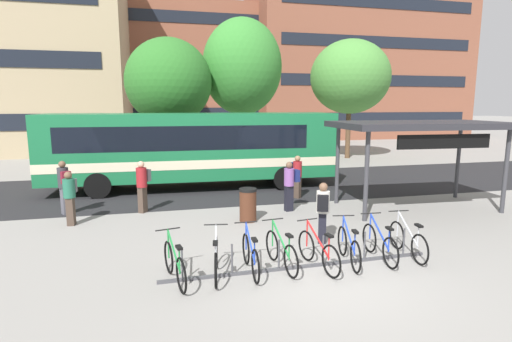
{
  "coord_description": "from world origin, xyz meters",
  "views": [
    {
      "loc": [
        -3.3,
        -7.28,
        3.57
      ],
      "look_at": [
        -0.39,
        4.66,
        1.52
      ],
      "focal_mm": 28.0,
      "sensor_mm": 36.0,
      "label": 1
    }
  ],
  "objects_px": {
    "parked_bicycle_blue_6": "(379,244)",
    "street_tree_2": "(242,67)",
    "parked_bicycle_silver_1": "(216,259)",
    "commuter_maroon_pack_5": "(64,184)",
    "parked_bicycle_silver_7": "(408,241)",
    "commuter_black_pack_4": "(323,209)",
    "parked_bicycle_blue_5": "(349,247)",
    "commuter_grey_pack_0": "(70,194)",
    "trash_bin": "(248,205)",
    "parked_bicycle_blue_2": "(250,256)",
    "transit_shelter": "(421,128)",
    "commuter_navy_pack_3": "(290,183)",
    "parked_bicycle_green_0": "(175,264)",
    "parked_bicycle_green_3": "(281,252)",
    "commuter_grey_pack_1": "(142,183)",
    "street_tree_0": "(169,82)",
    "commuter_navy_pack_2": "(296,174)",
    "parked_bicycle_red_4": "(318,252)",
    "street_tree_1": "(350,77)",
    "city_bus": "(195,147)"
  },
  "relations": [
    {
      "from": "parked_bicycle_green_0",
      "to": "parked_bicycle_blue_6",
      "type": "distance_m",
      "value": 4.67
    },
    {
      "from": "parked_bicycle_blue_2",
      "to": "commuter_grey_pack_0",
      "type": "bearing_deg",
      "value": 44.92
    },
    {
      "from": "parked_bicycle_blue_6",
      "to": "commuter_black_pack_4",
      "type": "height_order",
      "value": "commuter_black_pack_4"
    },
    {
      "from": "commuter_grey_pack_1",
      "to": "street_tree_0",
      "type": "xyz_separation_m",
      "value": [
        1.21,
        8.81,
        3.76
      ]
    },
    {
      "from": "trash_bin",
      "to": "street_tree_1",
      "type": "relative_size",
      "value": 0.13
    },
    {
      "from": "parked_bicycle_green_3",
      "to": "commuter_black_pack_4",
      "type": "xyz_separation_m",
      "value": [
        1.52,
        1.31,
        0.53
      ]
    },
    {
      "from": "parked_bicycle_blue_5",
      "to": "commuter_grey_pack_0",
      "type": "relative_size",
      "value": 1.05
    },
    {
      "from": "commuter_navy_pack_2",
      "to": "parked_bicycle_green_0",
      "type": "bearing_deg",
      "value": -77.92
    },
    {
      "from": "parked_bicycle_green_0",
      "to": "parked_bicycle_green_3",
      "type": "xyz_separation_m",
      "value": [
        2.3,
        0.17,
        0.0
      ]
    },
    {
      "from": "commuter_grey_pack_0",
      "to": "commuter_navy_pack_3",
      "type": "xyz_separation_m",
      "value": [
        6.87,
        -0.03,
        0.03
      ]
    },
    {
      "from": "parked_bicycle_green_0",
      "to": "street_tree_1",
      "type": "bearing_deg",
      "value": -47.77
    },
    {
      "from": "parked_bicycle_red_4",
      "to": "street_tree_1",
      "type": "xyz_separation_m",
      "value": [
        9.01,
        16.74,
        4.96
      ]
    },
    {
      "from": "parked_bicycle_green_0",
      "to": "parked_bicycle_silver_1",
      "type": "bearing_deg",
      "value": -96.29
    },
    {
      "from": "parked_bicycle_red_4",
      "to": "commuter_grey_pack_1",
      "type": "height_order",
      "value": "commuter_grey_pack_1"
    },
    {
      "from": "parked_bicycle_red_4",
      "to": "commuter_black_pack_4",
      "type": "distance_m",
      "value": 1.76
    },
    {
      "from": "commuter_navy_pack_2",
      "to": "street_tree_2",
      "type": "height_order",
      "value": "street_tree_2"
    },
    {
      "from": "parked_bicycle_blue_6",
      "to": "street_tree_1",
      "type": "relative_size",
      "value": 0.22
    },
    {
      "from": "commuter_grey_pack_1",
      "to": "parked_bicycle_green_3",
      "type": "bearing_deg",
      "value": 62.63
    },
    {
      "from": "parked_bicycle_silver_7",
      "to": "street_tree_1",
      "type": "distance_m",
      "value": 18.54
    },
    {
      "from": "parked_bicycle_green_3",
      "to": "trash_bin",
      "type": "bearing_deg",
      "value": -7.87
    },
    {
      "from": "parked_bicycle_red_4",
      "to": "commuter_black_pack_4",
      "type": "relative_size",
      "value": 1.07
    },
    {
      "from": "parked_bicycle_red_4",
      "to": "commuter_grey_pack_0",
      "type": "relative_size",
      "value": 1.05
    },
    {
      "from": "parked_bicycle_red_4",
      "to": "commuter_navy_pack_3",
      "type": "xyz_separation_m",
      "value": [
        0.93,
        4.75,
        0.59
      ]
    },
    {
      "from": "parked_bicycle_blue_2",
      "to": "commuter_black_pack_4",
      "type": "bearing_deg",
      "value": -56.85
    },
    {
      "from": "parked_bicycle_green_0",
      "to": "commuter_maroon_pack_5",
      "type": "height_order",
      "value": "commuter_maroon_pack_5"
    },
    {
      "from": "commuter_grey_pack_1",
      "to": "street_tree_0",
      "type": "height_order",
      "value": "street_tree_0"
    },
    {
      "from": "parked_bicycle_green_0",
      "to": "commuter_navy_pack_2",
      "type": "xyz_separation_m",
      "value": [
        4.87,
        6.47,
        0.57
      ]
    },
    {
      "from": "parked_bicycle_green_3",
      "to": "commuter_grey_pack_0",
      "type": "relative_size",
      "value": 1.06
    },
    {
      "from": "parked_bicycle_green_3",
      "to": "parked_bicycle_red_4",
      "type": "xyz_separation_m",
      "value": [
        0.79,
        -0.2,
        0.0
      ]
    },
    {
      "from": "parked_bicycle_silver_7",
      "to": "transit_shelter",
      "type": "xyz_separation_m",
      "value": [
        2.98,
        3.89,
        2.41
      ]
    },
    {
      "from": "street_tree_2",
      "to": "commuter_grey_pack_0",
      "type": "bearing_deg",
      "value": -123.98
    },
    {
      "from": "commuter_navy_pack_2",
      "to": "parked_bicycle_blue_6",
      "type": "bearing_deg",
      "value": -42.77
    },
    {
      "from": "parked_bicycle_green_3",
      "to": "commuter_navy_pack_2",
      "type": "xyz_separation_m",
      "value": [
        2.57,
        6.3,
        0.57
      ]
    },
    {
      "from": "commuter_navy_pack_3",
      "to": "parked_bicycle_green_3",
      "type": "bearing_deg",
      "value": 59.2
    },
    {
      "from": "parked_bicycle_green_0",
      "to": "commuter_navy_pack_3",
      "type": "height_order",
      "value": "commuter_navy_pack_3"
    },
    {
      "from": "city_bus",
      "to": "parked_bicycle_red_4",
      "type": "xyz_separation_m",
      "value": [
        1.83,
        -9.29,
        -1.39
      ]
    },
    {
      "from": "commuter_black_pack_4",
      "to": "parked_bicycle_blue_2",
      "type": "bearing_deg",
      "value": 145.89
    },
    {
      "from": "commuter_grey_pack_0",
      "to": "commuter_maroon_pack_5",
      "type": "xyz_separation_m",
      "value": [
        -0.42,
        1.26,
        0.09
      ]
    },
    {
      "from": "trash_bin",
      "to": "street_tree_2",
      "type": "relative_size",
      "value": 0.12
    },
    {
      "from": "parked_bicycle_green_0",
      "to": "commuter_navy_pack_3",
      "type": "xyz_separation_m",
      "value": [
        4.02,
        4.72,
        0.59
      ]
    },
    {
      "from": "parked_bicycle_green_0",
      "to": "parked_bicycle_blue_2",
      "type": "xyz_separation_m",
      "value": [
        1.59,
        0.09,
        0.0
      ]
    },
    {
      "from": "parked_bicycle_silver_1",
      "to": "commuter_maroon_pack_5",
      "type": "relative_size",
      "value": 0.96
    },
    {
      "from": "parked_bicycle_blue_2",
      "to": "commuter_maroon_pack_5",
      "type": "distance_m",
      "value": 7.69
    },
    {
      "from": "commuter_black_pack_4",
      "to": "parked_bicycle_green_0",
      "type": "bearing_deg",
      "value": 135.17
    },
    {
      "from": "transit_shelter",
      "to": "street_tree_0",
      "type": "xyz_separation_m",
      "value": [
        -8.0,
        10.49,
        1.97
      ]
    },
    {
      "from": "parked_bicycle_blue_6",
      "to": "trash_bin",
      "type": "relative_size",
      "value": 1.67
    },
    {
      "from": "street_tree_2",
      "to": "parked_bicycle_silver_7",
      "type": "bearing_deg",
      "value": -87.54
    },
    {
      "from": "commuter_navy_pack_2",
      "to": "city_bus",
      "type": "bearing_deg",
      "value": -168.72
    },
    {
      "from": "commuter_navy_pack_3",
      "to": "street_tree_1",
      "type": "height_order",
      "value": "street_tree_1"
    },
    {
      "from": "parked_bicycle_blue_6",
      "to": "street_tree_2",
      "type": "height_order",
      "value": "street_tree_2"
    }
  ]
}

